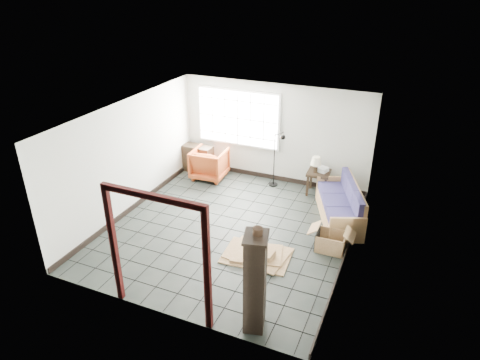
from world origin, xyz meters
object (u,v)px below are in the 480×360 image
at_px(futon_sofa, 342,206).
at_px(tall_shelf, 255,282).
at_px(armchair, 209,162).
at_px(side_table, 319,175).

bearing_deg(futon_sofa, tall_shelf, -120.79).
height_order(armchair, tall_shelf, tall_shelf).
bearing_deg(futon_sofa, side_table, 106.42).
height_order(futon_sofa, side_table, futon_sofa).
bearing_deg(armchair, side_table, -179.27).
bearing_deg(armchair, futon_sofa, 164.36).
distance_m(futon_sofa, side_table, 1.29).
xyz_separation_m(side_table, tall_shelf, (0.18, -4.80, 0.36)).
distance_m(side_table, tall_shelf, 4.82).
bearing_deg(futon_sofa, armchair, 146.66).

